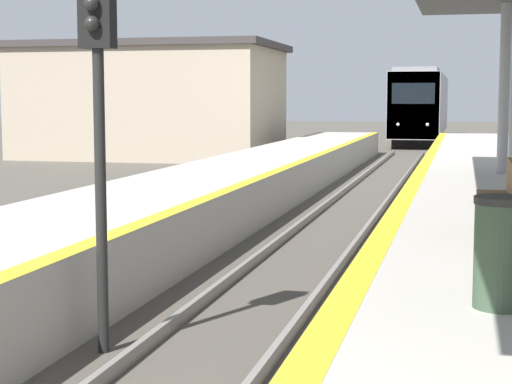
% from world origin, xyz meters
% --- Properties ---
extents(train, '(2.78, 21.06, 4.42)m').
position_xyz_m(train, '(0.00, 53.43, 2.25)').
color(train, black).
rests_on(train, ground).
extents(signal_near, '(0.36, 0.31, 4.16)m').
position_xyz_m(signal_near, '(-1.15, 5.59, 2.92)').
color(signal_near, black).
rests_on(signal_near, ground).
extents(trash_bin, '(0.47, 0.47, 0.91)m').
position_xyz_m(trash_bin, '(2.92, 4.28, 1.51)').
color(trash_bin, '#384C38').
rests_on(trash_bin, platform_right).
extents(bench, '(0.44, 1.51, 0.92)m').
position_xyz_m(bench, '(3.07, 8.22, 1.53)').
color(bench, brown).
rests_on(bench, platform_right).
extents(station_building, '(11.89, 7.73, 5.26)m').
position_xyz_m(station_building, '(-11.57, 34.99, 2.64)').
color(station_building, tan).
rests_on(station_building, ground).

